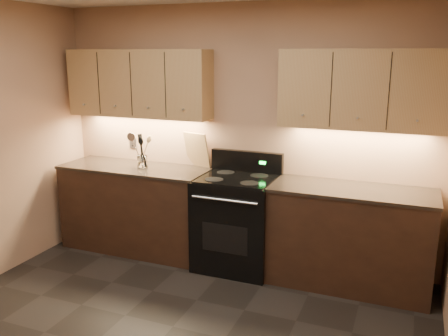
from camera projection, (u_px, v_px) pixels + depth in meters
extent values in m
cube|color=tan|center=(241.00, 135.00, 4.86)|extent=(4.00, 0.04, 2.60)
cube|color=black|center=(137.00, 209.00, 5.19)|extent=(1.60, 0.60, 0.90)
cube|color=#342921|center=(135.00, 168.00, 5.08)|extent=(1.62, 0.62, 0.03)
cube|color=black|center=(350.00, 239.00, 4.36)|extent=(1.44, 0.60, 0.90)
cube|color=#342921|center=(353.00, 190.00, 4.25)|extent=(1.46, 0.62, 0.03)
cube|color=black|center=(237.00, 223.00, 4.73)|extent=(0.76, 0.65, 0.92)
cube|color=black|center=(237.00, 178.00, 4.62)|extent=(0.70, 0.60, 0.01)
cube|color=black|center=(247.00, 162.00, 4.86)|extent=(0.76, 0.07, 0.22)
cube|color=#19FF33|center=(263.00, 163.00, 4.76)|extent=(0.06, 0.00, 0.03)
cylinder|color=silver|center=(224.00, 200.00, 4.35)|extent=(0.65, 0.02, 0.02)
cube|color=black|center=(225.00, 239.00, 4.45)|extent=(0.46, 0.00, 0.28)
cylinder|color=black|center=(214.00, 179.00, 4.55)|extent=(0.18, 0.18, 0.00)
cylinder|color=black|center=(250.00, 183.00, 4.42)|extent=(0.18, 0.18, 0.00)
cylinder|color=black|center=(226.00, 172.00, 4.82)|extent=(0.18, 0.18, 0.00)
cylinder|color=black|center=(259.00, 176.00, 4.69)|extent=(0.18, 0.18, 0.00)
cube|color=tan|center=(139.00, 83.00, 5.00)|extent=(1.60, 0.30, 0.70)
cube|color=tan|center=(361.00, 90.00, 4.18)|extent=(1.44, 0.30, 0.70)
cube|color=#B2B5BA|center=(133.00, 143.00, 5.37)|extent=(0.08, 0.01, 0.12)
cylinder|color=white|center=(142.00, 161.00, 5.01)|extent=(0.12, 0.12, 0.13)
cylinder|color=white|center=(143.00, 167.00, 5.03)|extent=(0.11, 0.11, 0.02)
cube|color=tan|center=(197.00, 150.00, 5.03)|extent=(0.31, 0.17, 0.37)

